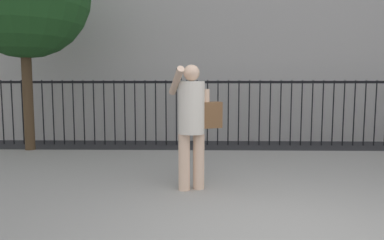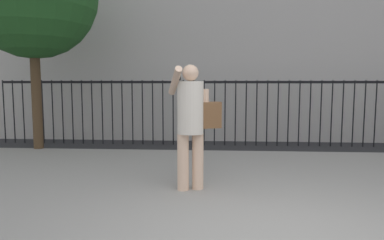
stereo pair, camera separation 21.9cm
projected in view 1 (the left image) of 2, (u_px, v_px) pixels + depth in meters
name	position (u px, v px, depth m)	size (l,w,h in m)	color
sidewalk	(256.00, 184.00, 5.30)	(28.00, 4.40, 0.15)	gray
iron_fence	(234.00, 104.00, 8.88)	(12.03, 0.04, 1.60)	black
pedestrian_on_phone	(193.00, 118.00, 4.70)	(0.71, 0.52, 1.63)	beige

